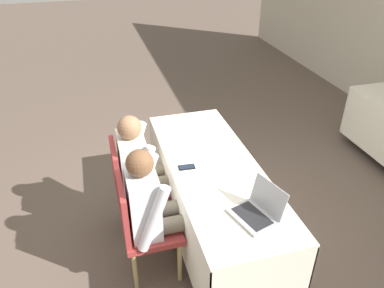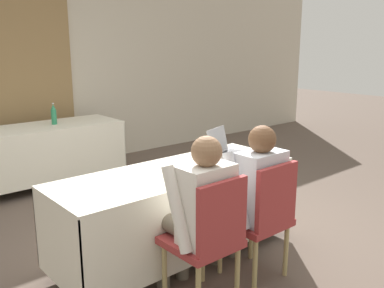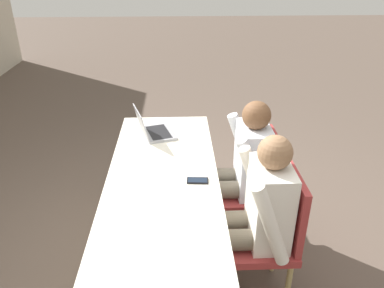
# 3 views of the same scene
# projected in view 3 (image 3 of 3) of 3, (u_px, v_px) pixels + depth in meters

# --- Properties ---
(ground_plane) EXTENTS (24.00, 24.00, 0.00)m
(ground_plane) POSITION_uv_depth(u_px,v_px,m) (166.00, 264.00, 2.79)
(ground_plane) COLOR brown
(conference_table_near) EXTENTS (2.04, 0.73, 0.75)m
(conference_table_near) POSITION_uv_depth(u_px,v_px,m) (163.00, 201.00, 2.53)
(conference_table_near) COLOR silver
(conference_table_near) RESTS_ON ground_plane
(laptop) EXTENTS (0.38, 0.36, 0.23)m
(laptop) POSITION_uv_depth(u_px,v_px,m) (153.00, 130.00, 3.00)
(laptop) COLOR #99999E
(laptop) RESTS_ON conference_table_near
(cell_phone) EXTENTS (0.08, 0.14, 0.01)m
(cell_phone) POSITION_uv_depth(u_px,v_px,m) (198.00, 181.00, 2.41)
(cell_phone) COLOR black
(cell_phone) RESTS_ON conference_table_near
(paper_beside_laptop) EXTENTS (0.25, 0.33, 0.00)m
(paper_beside_laptop) POSITION_uv_depth(u_px,v_px,m) (147.00, 214.00, 2.11)
(paper_beside_laptop) COLOR white
(paper_beside_laptop) RESTS_ON conference_table_near
(chair_near_left) EXTENTS (0.44, 0.44, 0.91)m
(chair_near_left) POSITION_uv_depth(u_px,v_px,m) (270.00, 232.00, 2.34)
(chair_near_left) COLOR tan
(chair_near_left) RESTS_ON ground_plane
(chair_near_right) EXTENTS (0.44, 0.44, 0.91)m
(chair_near_right) POSITION_uv_depth(u_px,v_px,m) (254.00, 185.00, 2.81)
(chair_near_right) COLOR tan
(chair_near_right) RESTS_ON ground_plane
(person_checkered_shirt) EXTENTS (0.50, 0.52, 1.17)m
(person_checkered_shirt) POSITION_uv_depth(u_px,v_px,m) (256.00, 212.00, 2.26)
(person_checkered_shirt) COLOR #665B4C
(person_checkered_shirt) RESTS_ON ground_plane
(person_white_shirt) EXTENTS (0.50, 0.52, 1.17)m
(person_white_shirt) POSITION_uv_depth(u_px,v_px,m) (242.00, 167.00, 2.74)
(person_white_shirt) COLOR #665B4C
(person_white_shirt) RESTS_ON ground_plane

